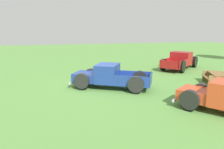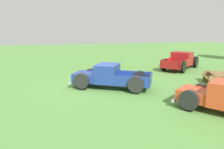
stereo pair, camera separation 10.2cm
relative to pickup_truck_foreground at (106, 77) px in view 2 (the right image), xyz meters
The scene contains 5 objects.
ground_plane 0.93m from the pickup_truck_foreground, 132.28° to the right, with size 80.00×80.00×0.00m, color #5B9342.
pickup_truck_foreground is the anchor object (origin of this frame).
pickup_truck_behind_left 9.85m from the pickup_truck_foreground, 120.38° to the left, with size 4.66×5.22×1.59m.
pickup_truck_behind_right 6.89m from the pickup_truck_foreground, 37.17° to the left, with size 4.87×4.17×1.46m.
picnic_table 7.58m from the pickup_truck_foreground, 82.70° to the left, with size 2.24×2.08×0.78m.
Camera 2 is at (13.72, -2.64, 3.77)m, focal length 35.18 mm.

